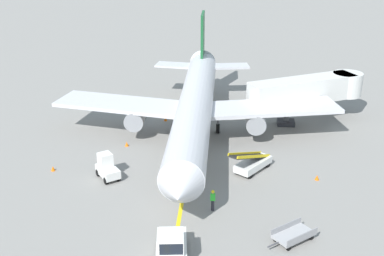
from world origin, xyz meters
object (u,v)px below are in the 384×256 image
(belt_loader_forward_hold, at_px, (252,163))
(safety_cone_wingtip_left, at_px, (317,177))
(airliner, at_px, (195,105))
(ground_crew_wing_walker, at_px, (198,158))
(pushback_tug, at_px, (172,246))
(safety_cone_wingtip_right, at_px, (53,168))
(ground_crew_marshaller, at_px, (213,200))
(safety_cone_nose_left, at_px, (127,144))
(jet_bridge, at_px, (314,89))
(safety_cone_nose_right, at_px, (166,119))
(baggage_tug_near_wing, at_px, (107,168))
(baggage_cart_loaded, at_px, (294,235))

(belt_loader_forward_hold, distance_m, safety_cone_wingtip_left, 5.49)
(airliner, height_order, ground_crew_wing_walker, airliner)
(pushback_tug, xyz_separation_m, safety_cone_wingtip_right, (-11.84, 11.12, -0.77))
(airliner, relative_size, pushback_tug, 9.24)
(ground_crew_marshaller, xyz_separation_m, safety_cone_nose_left, (-8.87, 10.71, -0.69))
(ground_crew_wing_walker, xyz_separation_m, safety_cone_wingtip_left, (9.99, -1.38, -0.69))
(jet_bridge, height_order, safety_cone_wingtip_left, jet_bridge)
(airliner, relative_size, jet_bridge, 2.82)
(airliner, height_order, safety_cone_nose_right, airliner)
(safety_cone_nose_left, relative_size, safety_cone_wingtip_right, 1.00)
(ground_crew_marshaller, relative_size, safety_cone_wingtip_left, 3.86)
(baggage_tug_near_wing, height_order, safety_cone_wingtip_right, baggage_tug_near_wing)
(baggage_cart_loaded, bearing_deg, pushback_tug, -160.29)
(baggage_cart_loaded, bearing_deg, safety_cone_wingtip_right, 157.07)
(ground_crew_wing_walker, height_order, safety_cone_nose_left, ground_crew_wing_walker)
(belt_loader_forward_hold, relative_size, safety_cone_nose_right, 10.97)
(ground_crew_marshaller, bearing_deg, baggage_cart_loaded, -30.38)
(safety_cone_wingtip_right, bearing_deg, ground_crew_wing_walker, 8.90)
(belt_loader_forward_hold, distance_m, safety_cone_nose_left, 12.53)
(airliner, relative_size, ground_crew_wing_walker, 20.75)
(airliner, distance_m, safety_cone_wingtip_right, 14.57)
(jet_bridge, bearing_deg, safety_cone_wingtip_left, -94.70)
(safety_cone_nose_left, distance_m, safety_cone_wingtip_right, 7.69)
(pushback_tug, xyz_separation_m, safety_cone_nose_left, (-6.65, 16.80, -0.77))
(baggage_tug_near_wing, xyz_separation_m, safety_cone_nose_right, (2.91, 13.33, -0.71))
(safety_cone_nose_right, height_order, safety_cone_wingtip_right, same)
(baggage_cart_loaded, xyz_separation_m, safety_cone_nose_left, (-14.48, 14.00, -0.25))
(pushback_tug, bearing_deg, belt_loader_forward_hold, 67.86)
(belt_loader_forward_hold, relative_size, safety_cone_wingtip_right, 10.97)
(baggage_cart_loaded, height_order, safety_cone_wingtip_right, baggage_cart_loaded)
(safety_cone_wingtip_left, bearing_deg, belt_loader_forward_hold, 168.13)
(jet_bridge, distance_m, pushback_tug, 28.02)
(airliner, xyz_separation_m, safety_cone_wingtip_right, (-11.53, -8.31, -3.20))
(safety_cone_nose_left, height_order, safety_cone_wingtip_right, same)
(baggage_cart_loaded, bearing_deg, safety_cone_wingtip_left, 72.96)
(safety_cone_nose_right, bearing_deg, ground_crew_marshaller, -70.75)
(belt_loader_forward_hold, xyz_separation_m, baggage_cart_loaded, (2.62, -10.00, -0.31))
(airliner, bearing_deg, safety_cone_nose_left, -157.47)
(airliner, bearing_deg, ground_crew_wing_walker, -82.32)
(airliner, relative_size, safety_cone_wingtip_right, 80.18)
(jet_bridge, distance_m, safety_cone_nose_left, 20.49)
(belt_loader_forward_hold, bearing_deg, baggage_cart_loaded, -75.33)
(belt_loader_forward_hold, height_order, baggage_cart_loaded, belt_loader_forward_hold)
(airliner, bearing_deg, safety_cone_nose_right, 130.30)
(jet_bridge, bearing_deg, safety_cone_wingtip_right, -148.83)
(safety_cone_wingtip_right, bearing_deg, jet_bridge, 31.17)
(baggage_cart_loaded, bearing_deg, ground_crew_wing_walker, 125.33)
(safety_cone_nose_right, bearing_deg, ground_crew_wing_walker, -67.14)
(safety_cone_wingtip_right, bearing_deg, airliner, 35.78)
(pushback_tug, relative_size, baggage_tug_near_wing, 1.42)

